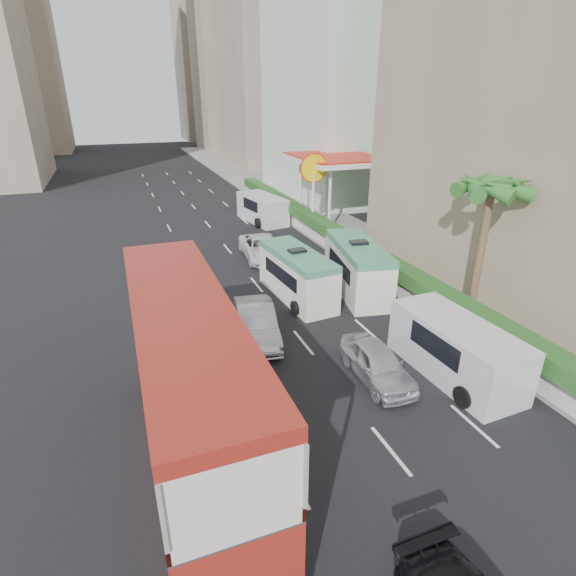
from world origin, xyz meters
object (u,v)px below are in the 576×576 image
shell_station (336,190)px  minibus_far (357,268)px  minibus_near (297,275)px  panel_van_near (456,349)px  panel_van_far (262,209)px  car_silver_lane_a (257,338)px  palm_tree (480,255)px  double_decker_bus (190,384)px  van_asset (262,258)px  car_silver_lane_b (376,378)px

shell_station → minibus_far: bearing=-111.7°
minibus_near → panel_van_near: minibus_near is taller
panel_van_near → panel_van_far: size_ratio=0.99×
car_silver_lane_a → panel_van_far: size_ratio=0.84×
car_silver_lane_a → palm_tree: (10.00, -2.12, 3.38)m
double_decker_bus → panel_van_near: 10.25m
van_asset → panel_van_near: size_ratio=0.94×
car_silver_lane_a → van_asset: bearing=80.4°
car_silver_lane_b → shell_station: shell_station is taller
car_silver_lane_a → minibus_near: (3.33, 3.48, 1.29)m
palm_tree → double_decker_bus: bearing=-163.8°
van_asset → minibus_near: 6.80m
car_silver_lane_a → van_asset: car_silver_lane_a is taller
double_decker_bus → van_asset: double_decker_bus is taller
palm_tree → van_asset: bearing=117.8°
shell_station → palm_tree: bearing=-96.6°
minibus_near → shell_station: bearing=51.9°
palm_tree → minibus_near: bearing=139.9°
panel_van_near → van_asset: bearing=97.9°
car_silver_lane_b → panel_van_near: (2.94, -0.78, 1.11)m
minibus_far → palm_tree: (3.28, -5.22, 2.01)m
car_silver_lane_b → panel_van_near: size_ratio=0.73×
panel_van_near → shell_station: bearing=73.0°
car_silver_lane_a → minibus_near: bearing=55.8°
panel_van_far → car_silver_lane_b: bearing=-107.0°
panel_van_near → panel_van_far: bearing=87.5°
car_silver_lane_b → minibus_near: minibus_near is taller
car_silver_lane_a → van_asset: size_ratio=0.90×
minibus_far → panel_van_near: bearing=-81.5°
minibus_near → minibus_far: minibus_far is taller
car_silver_lane_b → palm_tree: palm_tree is taller
minibus_far → panel_van_far: size_ratio=1.11×
car_silver_lane_a → double_decker_bus: bearing=-112.3°
double_decker_bus → van_asset: (7.32, 16.28, -2.53)m
minibus_near → palm_tree: (6.66, -5.60, 2.09)m
car_silver_lane_a → car_silver_lane_b: (3.38, -4.62, 0.00)m
panel_van_far → palm_tree: 21.69m
van_asset → shell_station: (8.68, 6.72, 2.75)m
minibus_near → minibus_far: size_ratio=0.94×
car_silver_lane_b → minibus_far: 8.53m
minibus_far → shell_station: 14.89m
car_silver_lane_b → van_asset: (0.14, 14.78, 0.00)m
car_silver_lane_b → panel_van_near: panel_van_near is taller
minibus_far → shell_station: (5.48, 13.78, 1.38)m
panel_van_far → shell_station: size_ratio=0.69×
car_silver_lane_a → panel_van_near: size_ratio=0.84×
car_silver_lane_a → panel_van_far: panel_van_far is taller
car_silver_lane_a → panel_van_near: 8.39m
double_decker_bus → minibus_near: size_ratio=1.90×
minibus_far → panel_van_far: (-0.29, 16.05, -0.26)m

